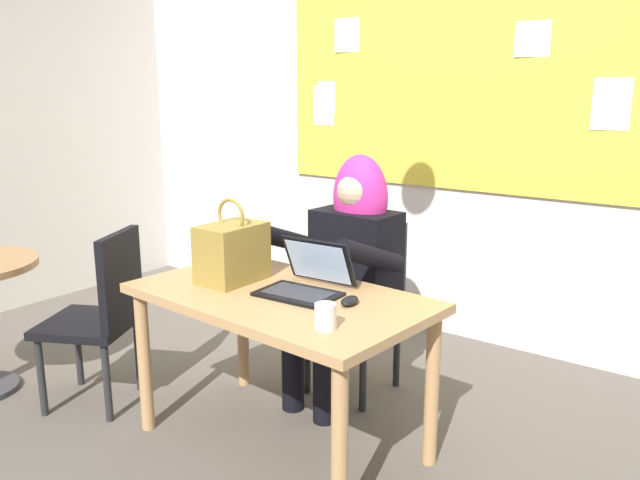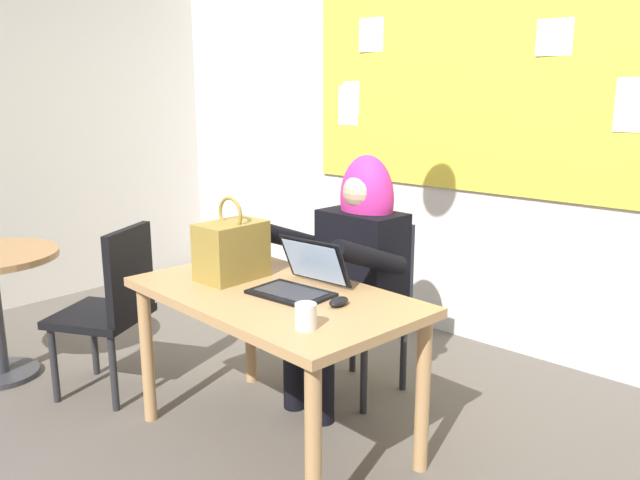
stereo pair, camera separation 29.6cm
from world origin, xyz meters
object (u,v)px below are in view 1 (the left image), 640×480
(desk_main, at_px, (280,314))
(person_costumed, at_px, (348,259))
(computer_mouse, at_px, (350,301))
(handbag, at_px, (232,252))
(chair_at_desk, at_px, (362,296))
(laptop, at_px, (306,281))
(chair_spare_by_window, at_px, (102,310))
(coffee_mug, at_px, (325,316))

(desk_main, relative_size, person_costumed, 1.07)
(computer_mouse, height_order, handbag, handbag)
(chair_at_desk, bearing_deg, laptop, 10.72)
(computer_mouse, bearing_deg, handbag, 177.09)
(handbag, bearing_deg, computer_mouse, 3.71)
(computer_mouse, bearing_deg, chair_at_desk, 112.49)
(chair_spare_by_window, bearing_deg, computer_mouse, 164.86)
(desk_main, height_order, chair_spare_by_window, chair_spare_by_window)
(laptop, bearing_deg, chair_at_desk, 98.58)
(person_costumed, height_order, laptop, person_costumed)
(person_costumed, bearing_deg, laptop, 17.52)
(person_costumed, distance_m, chair_spare_by_window, 1.24)
(person_costumed, height_order, computer_mouse, person_costumed)
(coffee_mug, bearing_deg, chair_at_desk, 115.59)
(computer_mouse, bearing_deg, person_costumed, 118.03)
(laptop, distance_m, computer_mouse, 0.25)
(computer_mouse, distance_m, chair_spare_by_window, 1.33)
(laptop, relative_size, coffee_mug, 3.70)
(laptop, bearing_deg, person_costumed, 101.58)
(chair_at_desk, distance_m, coffee_mug, 1.08)
(coffee_mug, relative_size, chair_spare_by_window, 0.11)
(computer_mouse, bearing_deg, desk_main, -177.52)
(chair_at_desk, relative_size, computer_mouse, 8.54)
(computer_mouse, relative_size, handbag, 0.28)
(coffee_mug, bearing_deg, desk_main, 151.23)
(coffee_mug, bearing_deg, chair_spare_by_window, 179.92)
(desk_main, bearing_deg, coffee_mug, -28.77)
(computer_mouse, relative_size, chair_spare_by_window, 0.12)
(handbag, height_order, chair_spare_by_window, handbag)
(desk_main, xyz_separation_m, coffee_mug, (0.40, -0.22, 0.14))
(chair_at_desk, height_order, laptop, laptop)
(person_costumed, bearing_deg, computer_mouse, 37.45)
(chair_at_desk, xyz_separation_m, person_costumed, (-0.00, -0.13, 0.23))
(handbag, height_order, coffee_mug, handbag)
(desk_main, distance_m, person_costumed, 0.61)
(laptop, height_order, coffee_mug, laptop)
(person_costumed, height_order, coffee_mug, person_costumed)
(chair_at_desk, xyz_separation_m, laptop, (0.13, -0.65, 0.27))
(chair_spare_by_window, bearing_deg, laptop, 169.00)
(laptop, xyz_separation_m, coffee_mug, (0.32, -0.30, -0.00))
(handbag, bearing_deg, coffee_mug, -18.69)
(person_costumed, xyz_separation_m, chair_spare_by_window, (-0.90, -0.81, -0.23))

